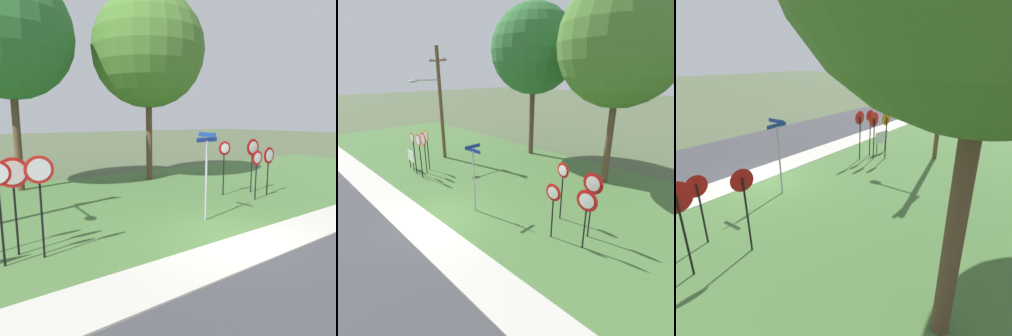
% 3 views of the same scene
% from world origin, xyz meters
% --- Properties ---
extents(ground_plane, '(160.00, 160.00, 0.00)m').
position_xyz_m(ground_plane, '(0.00, 0.00, 0.00)').
color(ground_plane, '#4C5B3D').
extents(road_asphalt, '(44.00, 6.40, 0.01)m').
position_xyz_m(road_asphalt, '(0.00, -4.80, 0.01)').
color(road_asphalt, '#3D3D42').
rests_on(road_asphalt, ground_plane).
extents(sidewalk_strip, '(44.00, 1.60, 0.06)m').
position_xyz_m(sidewalk_strip, '(0.00, -0.80, 0.03)').
color(sidewalk_strip, '#BCB7AD').
rests_on(sidewalk_strip, ground_plane).
extents(grass_median, '(44.00, 12.00, 0.04)m').
position_xyz_m(grass_median, '(0.00, 6.00, 0.02)').
color(grass_median, '#477038').
rests_on(grass_median, ground_plane).
extents(stop_sign_near_left, '(0.61, 0.12, 2.61)m').
position_xyz_m(stop_sign_near_left, '(-5.93, 1.87, 1.89)').
color(stop_sign_near_left, black).
rests_on(stop_sign_near_left, grass_median).
extents(stop_sign_near_right, '(0.71, 0.12, 2.60)m').
position_xyz_m(stop_sign_near_right, '(-6.04, 2.83, 1.93)').
color(stop_sign_near_right, black).
rests_on(stop_sign_near_right, grass_median).
extents(stop_sign_far_left, '(0.78, 0.12, 2.61)m').
position_xyz_m(stop_sign_far_left, '(-5.54, 2.37, 1.95)').
color(stop_sign_far_left, black).
rests_on(stop_sign_far_left, grass_median).
extents(stop_sign_far_center, '(0.71, 0.11, 2.68)m').
position_xyz_m(stop_sign_far_center, '(-5.02, 1.81, 1.98)').
color(stop_sign_far_center, black).
rests_on(stop_sign_far_center, grass_median).
extents(yield_sign_near_left, '(0.82, 0.11, 2.63)m').
position_xyz_m(yield_sign_near_left, '(5.09, 3.54, 2.02)').
color(yield_sign_near_left, black).
rests_on(yield_sign_near_left, grass_median).
extents(yield_sign_near_right, '(0.67, 0.10, 2.22)m').
position_xyz_m(yield_sign_near_right, '(4.13, 2.50, 1.68)').
color(yield_sign_near_right, black).
rests_on(yield_sign_near_right, grass_median).
extents(yield_sign_far_right, '(0.65, 0.15, 2.56)m').
position_xyz_m(yield_sign_far_right, '(3.53, 3.89, 1.93)').
color(yield_sign_far_right, black).
rests_on(yield_sign_far_right, grass_median).
extents(street_name_post, '(0.96, 0.82, 3.11)m').
position_xyz_m(street_name_post, '(0.42, 1.68, 1.88)').
color(street_name_post, '#9EA0A8').
rests_on(street_name_post, grass_median).
extents(utility_pole, '(2.10, 2.28, 7.68)m').
position_xyz_m(utility_pole, '(-7.79, 4.87, 4.22)').
color(utility_pole, brown).
rests_on(utility_pole, grass_median).
extents(notice_board, '(1.09, 0.18, 1.25)m').
position_xyz_m(notice_board, '(-6.92, 2.07, 0.87)').
color(notice_board, black).
rests_on(notice_board, grass_median).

